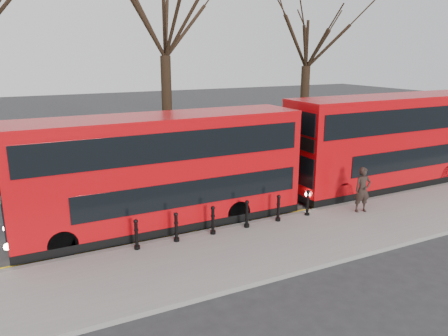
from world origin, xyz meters
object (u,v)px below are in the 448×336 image
bollard_row (230,218)px  pedestrian (363,190)px  bus_lead (162,172)px  bus_rear (392,142)px

bollard_row → pedestrian: (5.71, -0.67, 0.43)m
pedestrian → bus_lead: bearing=176.5°
bus_rear → pedestrian: bearing=-149.3°
bollard_row → pedestrian: pedestrian is taller
bus_rear → pedestrian: bus_rear is taller
bollard_row → pedestrian: 5.77m
bollard_row → bus_rear: bearing=10.2°
bollard_row → pedestrian: bearing=-6.7°
bollard_row → bus_rear: (9.81, 1.76, 1.61)m
bus_lead → bus_rear: bus_rear is taller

